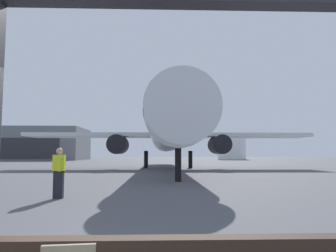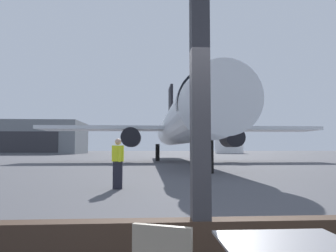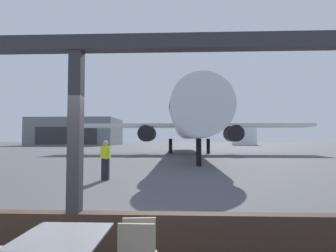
% 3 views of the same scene
% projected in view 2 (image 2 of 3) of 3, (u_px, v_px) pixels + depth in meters
% --- Properties ---
extents(ground_plane, '(220.00, 220.00, 0.00)m').
position_uv_depth(ground_plane, '(151.00, 158.00, 43.12)').
color(ground_plane, '#4C4C51').
extents(window_frame, '(9.00, 0.24, 3.47)m').
position_uv_depth(window_frame, '(200.00, 166.00, 3.39)').
color(window_frame, '#38281E').
rests_on(window_frame, ground).
extents(airplane, '(28.98, 34.95, 10.66)m').
position_uv_depth(airplane, '(182.00, 125.00, 31.43)').
color(airplane, silver).
rests_on(airplane, ground).
extents(ground_crew_worker, '(0.40, 0.54, 1.74)m').
position_uv_depth(ground_crew_worker, '(118.00, 163.00, 10.85)').
color(ground_crew_worker, black).
rests_on(ground_crew_worker, ground).
extents(distant_hangar, '(23.88, 15.72, 7.75)m').
position_uv_depth(distant_hangar, '(32.00, 138.00, 75.99)').
color(distant_hangar, slate).
rests_on(distant_hangar, ground).
extents(fuel_storage_tank, '(7.46, 7.46, 6.07)m').
position_uv_depth(fuel_storage_tank, '(229.00, 142.00, 84.08)').
color(fuel_storage_tank, white).
rests_on(fuel_storage_tank, ground).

